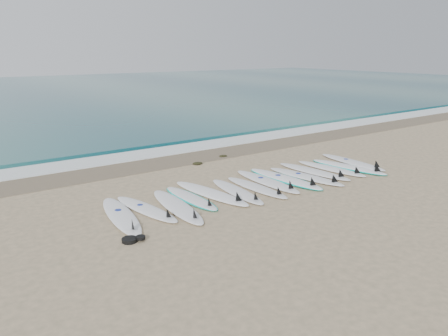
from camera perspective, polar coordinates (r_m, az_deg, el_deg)
ground at (r=12.65m, az=4.89°, el=-2.34°), size 120.00×120.00×0.00m
ocean at (r=42.54m, az=-25.16°, el=8.70°), size 120.00×55.00×0.03m
wet_sand_band at (r=15.87m, az=-4.75°, el=1.32°), size 120.00×1.80×0.01m
foam_band at (r=17.05m, az=-7.18°, el=2.28°), size 120.00×1.40×0.04m
wave_crest at (r=18.35m, az=-9.44°, el=3.21°), size 120.00×1.00×0.10m
surfboard_0 at (r=10.48m, az=-13.21°, el=-6.13°), size 0.99×2.84×0.36m
surfboard_1 at (r=10.82m, az=-9.99°, el=-5.31°), size 0.86×2.54×0.32m
surfboard_2 at (r=10.86m, az=-6.03°, el=-5.03°), size 0.92×2.88×0.36m
surfboard_3 at (r=11.48m, az=-4.28°, el=-3.95°), size 0.60×2.37×0.30m
surfboard_4 at (r=11.77m, az=-1.54°, el=-3.32°), size 0.98×2.93×0.37m
surfboard_5 at (r=11.93m, az=1.84°, el=-3.09°), size 0.80×2.60×0.33m
surfboard_6 at (r=12.30m, az=4.42°, el=-2.57°), size 0.58×2.50×0.32m
surfboard_7 at (r=12.87m, az=5.81°, el=-1.76°), size 0.66×2.83×0.36m
surfboard_8 at (r=13.23m, az=8.07°, el=-1.41°), size 0.88×2.93×0.37m
surfboard_9 at (r=13.54m, az=10.84°, el=-1.11°), size 0.95×2.80×0.35m
surfboard_10 at (r=14.15m, az=11.85°, el=-0.46°), size 0.84×2.79×0.35m
surfboard_11 at (r=14.63m, az=13.98°, el=-0.08°), size 0.81×2.66×0.33m
surfboard_12 at (r=15.00m, az=16.05°, el=0.13°), size 1.07×2.82×0.35m
surfboard_13 at (r=15.65m, az=16.59°, el=0.74°), size 0.76×2.83×0.36m
seaweed_near at (r=14.97m, az=-3.47°, el=0.61°), size 0.37×0.28×0.07m
seaweed_far at (r=16.01m, az=-0.12°, el=1.59°), size 0.32×0.25×0.06m
leash_coil at (r=9.24m, az=-11.93°, el=-9.11°), size 0.46×0.36×0.11m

